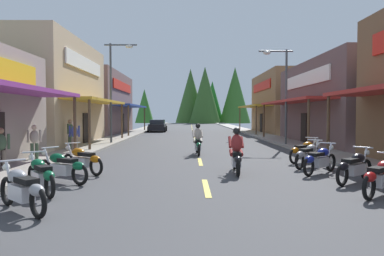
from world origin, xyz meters
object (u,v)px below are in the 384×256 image
at_px(motorcycle_parked_right_2, 381,176).
at_px(motorcycle_parked_right_6, 305,151).
at_px(motorcycle_parked_left_1, 22,188).
at_px(streetlamp_right, 281,83).
at_px(rider_cruising_lead, 236,154).
at_px(rider_cruising_trailing, 198,142).
at_px(parked_car_curbside, 158,126).
at_px(motorcycle_parked_left_3, 62,166).
at_px(pedestrian_browsing, 70,132).
at_px(motorcycle_parked_right_5, 309,155).
at_px(motorcycle_parked_left_4, 82,159).
at_px(pedestrian_by_shop, 74,135).
at_px(pedestrian_strolling, 1,147).
at_px(motorcycle_parked_left_2, 41,175).
at_px(motorcycle_parked_right_4, 320,160).
at_px(pedestrian_waiting, 34,141).
at_px(motorcycle_parked_right_3, 354,166).

xyz_separation_m(motorcycle_parked_right_2, motorcycle_parked_right_6, (0.10, 6.10, 0.00)).
xyz_separation_m(motorcycle_parked_right_6, motorcycle_parked_left_1, (-8.26, -7.48, 0.00)).
xyz_separation_m(streetlamp_right, rider_cruising_lead, (-4.24, -10.57, -3.34)).
height_order(motorcycle_parked_left_1, rider_cruising_trailing, rider_cruising_trailing).
relative_size(streetlamp_right, rider_cruising_trailing, 2.85).
bearing_deg(parked_car_curbside, motorcycle_parked_right_2, -166.18).
relative_size(motorcycle_parked_left_3, pedestrian_browsing, 1.09).
bearing_deg(motorcycle_parked_right_5, motorcycle_parked_left_4, 143.87).
height_order(motorcycle_parked_right_5, pedestrian_by_shop, pedestrian_by_shop).
xyz_separation_m(motorcycle_parked_left_4, rider_cruising_lead, (5.21, 0.09, 0.17)).
distance_m(motorcycle_parked_left_4, pedestrian_strolling, 2.85).
height_order(rider_cruising_lead, parked_car_curbside, rider_cruising_lead).
xyz_separation_m(streetlamp_right, parked_car_curbside, (-9.49, 18.82, -3.31)).
bearing_deg(pedestrian_browsing, motorcycle_parked_left_2, -121.21).
distance_m(motorcycle_parked_right_2, pedestrian_browsing, 15.90).
relative_size(motorcycle_parked_right_2, motorcycle_parked_left_3, 0.89).
relative_size(motorcycle_parked_left_1, pedestrian_strolling, 1.05).
bearing_deg(motorcycle_parked_left_2, pedestrian_by_shop, -25.52).
height_order(motorcycle_parked_right_4, rider_cruising_trailing, rider_cruising_trailing).
bearing_deg(streetlamp_right, motorcycle_parked_left_4, -131.55).
relative_size(motorcycle_parked_right_5, motorcycle_parked_left_4, 0.91).
bearing_deg(rider_cruising_lead, pedestrian_by_shop, 54.12).
bearing_deg(pedestrian_browsing, motorcycle_parked_left_4, -114.92).
distance_m(streetlamp_right, motorcycle_parked_left_1, 18.29).
relative_size(motorcycle_parked_left_3, pedestrian_by_shop, 1.13).
bearing_deg(pedestrian_waiting, motorcycle_parked_right_2, -143.13).
bearing_deg(rider_cruising_lead, pedestrian_strolling, 92.17).
bearing_deg(parked_car_curbside, pedestrian_browsing, 171.74).
relative_size(motorcycle_parked_right_2, motorcycle_parked_left_2, 0.96).
height_order(motorcycle_parked_right_5, pedestrian_waiting, pedestrian_waiting).
xyz_separation_m(motorcycle_parked_left_2, motorcycle_parked_left_4, (0.16, 3.01, 0.00)).
bearing_deg(pedestrian_by_shop, motorcycle_parked_right_3, -122.02).
height_order(streetlamp_right, pedestrian_strolling, streetlamp_right).
bearing_deg(pedestrian_by_shop, pedestrian_strolling, 177.89).
bearing_deg(motorcycle_parked_left_3, pedestrian_waiting, -27.57).
distance_m(motorcycle_parked_right_5, motorcycle_parked_left_4, 8.23).
xyz_separation_m(motorcycle_parked_right_3, motorcycle_parked_left_4, (-8.43, 1.69, 0.00)).
xyz_separation_m(streetlamp_right, pedestrian_browsing, (-12.45, -2.85, -2.99)).
bearing_deg(rider_cruising_lead, parked_car_curbside, 13.02).
xyz_separation_m(motorcycle_parked_right_4, parked_car_curbside, (-8.05, 29.57, 0.20)).
bearing_deg(rider_cruising_lead, motorcycle_parked_right_5, -63.58).
height_order(motorcycle_parked_left_2, motorcycle_parked_left_3, same).
bearing_deg(pedestrian_browsing, motorcycle_parked_right_3, -85.68).
xyz_separation_m(motorcycle_parked_right_6, pedestrian_waiting, (-11.39, 0.37, 0.41)).
bearing_deg(pedestrian_browsing, motorcycle_parked_right_6, -69.72).
bearing_deg(motorcycle_parked_right_4, motorcycle_parked_right_3, -117.33).
xyz_separation_m(motorcycle_parked_right_2, motorcycle_parked_left_1, (-8.16, -1.38, 0.00)).
relative_size(motorcycle_parked_right_3, parked_car_curbside, 0.40).
height_order(motorcycle_parked_right_6, parked_car_curbside, parked_car_curbside).
bearing_deg(rider_cruising_lead, motorcycle_parked_right_2, -134.77).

